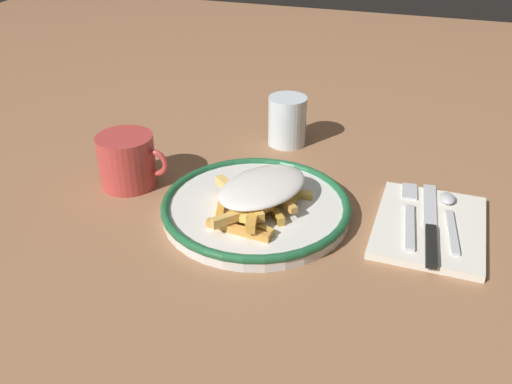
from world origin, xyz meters
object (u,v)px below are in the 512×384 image
(fries_heap, at_px, (259,193))
(water_glass, at_px, (287,121))
(napkin, at_px, (429,226))
(spoon, at_px, (449,211))
(fork, at_px, (410,214))
(plate, at_px, (256,207))
(knife, at_px, (431,229))
(coffee_mug, at_px, (128,161))

(fries_heap, xyz_separation_m, water_glass, (-0.03, 0.25, 0.00))
(napkin, xyz_separation_m, spoon, (0.02, 0.03, 0.01))
(napkin, relative_size, fork, 1.11)
(napkin, height_order, water_glass, water_glass)
(napkin, bearing_deg, water_glass, 141.78)
(plate, distance_m, knife, 0.25)
(spoon, distance_m, coffee_mug, 0.49)
(knife, relative_size, spoon, 1.38)
(spoon, distance_m, water_glass, 0.34)
(spoon, height_order, coffee_mug, coffee_mug)
(fork, distance_m, knife, 0.04)
(plate, xyz_separation_m, fork, (0.21, 0.05, 0.00))
(fork, xyz_separation_m, knife, (0.03, -0.03, 0.00))
(napkin, xyz_separation_m, knife, (0.00, -0.02, 0.01))
(fork, relative_size, spoon, 1.16)
(fries_heap, xyz_separation_m, knife, (0.24, 0.02, -0.03))
(fries_heap, distance_m, knife, 0.24)
(plate, height_order, spoon, plate)
(knife, xyz_separation_m, spoon, (0.02, 0.05, 0.00))
(water_glass, relative_size, coffee_mug, 0.76)
(plate, distance_m, fork, 0.22)
(napkin, relative_size, water_glass, 2.22)
(fries_heap, bearing_deg, napkin, 10.34)
(coffee_mug, bearing_deg, plate, -6.15)
(coffee_mug, bearing_deg, knife, -0.61)
(napkin, distance_m, water_glass, 0.34)
(spoon, height_order, water_glass, water_glass)
(fries_heap, relative_size, knife, 0.87)
(plate, distance_m, napkin, 0.25)
(knife, height_order, spoon, spoon)
(knife, relative_size, coffee_mug, 1.83)
(spoon, bearing_deg, napkin, -124.85)
(fries_heap, bearing_deg, water_glass, 96.17)
(plate, xyz_separation_m, spoon, (0.27, 0.07, 0.00))
(fork, bearing_deg, spoon, 22.95)
(fork, bearing_deg, knife, -45.71)
(coffee_mug, bearing_deg, fries_heap, -7.40)
(fries_heap, height_order, fork, fries_heap)
(spoon, xyz_separation_m, water_glass, (-0.29, 0.17, 0.03))
(napkin, bearing_deg, coffee_mug, -178.27)
(fries_heap, height_order, coffee_mug, coffee_mug)
(plate, height_order, coffee_mug, coffee_mug)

